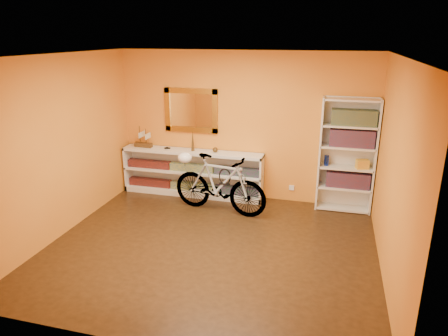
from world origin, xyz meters
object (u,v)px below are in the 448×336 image
(helmet, at_px, (185,158))
(bookcase, at_px, (347,156))
(console_unit, at_px, (192,173))
(bicycle, at_px, (219,184))

(helmet, bearing_deg, bookcase, 11.50)
(console_unit, xyz_separation_m, bookcase, (2.68, 0.03, 0.52))
(console_unit, xyz_separation_m, helmet, (0.05, -0.51, 0.44))
(bicycle, xyz_separation_m, helmet, (-0.63, 0.11, 0.38))
(bicycle, bearing_deg, console_unit, 57.63)
(bookcase, relative_size, bicycle, 1.13)
(console_unit, distance_m, bicycle, 0.92)
(console_unit, xyz_separation_m, bicycle, (0.69, -0.62, 0.07))
(console_unit, bearing_deg, helmet, -84.06)
(bookcase, xyz_separation_m, helmet, (-2.63, -0.53, -0.08))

